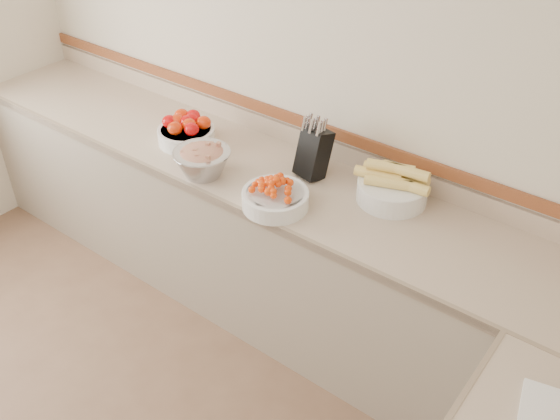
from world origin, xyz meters
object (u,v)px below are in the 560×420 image
Objects in this scene: tomato_bowl at (186,130)px; corn_bowl at (393,186)px; cherry_tomato_bowl at (275,196)px; rhubarb_bowl at (202,160)px; knife_block at (313,152)px.

tomato_bowl is 1.16m from corn_bowl.
rhubarb_bowl is (-0.45, 0.00, 0.03)m from cherry_tomato_bowl.
tomato_bowl is at bearing -169.05° from knife_block.
cherry_tomato_bowl reaches higher than tomato_bowl.
tomato_bowl is 0.77m from cherry_tomato_bowl.
knife_block is 0.34m from cherry_tomato_bowl.
corn_bowl is at bearing 5.75° from knife_block.
tomato_bowl is 0.84× the size of corn_bowl.
cherry_tomato_bowl is (0.74, -0.19, -0.01)m from tomato_bowl.
tomato_bowl is at bearing 165.67° from cherry_tomato_bowl.
knife_block is at bearing -174.25° from corn_bowl.
corn_bowl is 1.28× the size of rhubarb_bowl.
knife_block is 0.55m from rhubarb_bowl.
corn_bowl is at bearing 23.65° from rhubarb_bowl.
rhubarb_bowl reaches higher than tomato_bowl.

